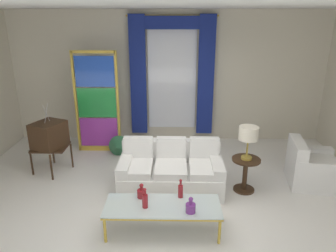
# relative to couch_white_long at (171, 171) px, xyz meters

# --- Properties ---
(ground_plane) EXTENTS (16.00, 16.00, 0.00)m
(ground_plane) POSITION_rel_couch_white_long_xyz_m (-0.08, -0.66, -0.30)
(ground_plane) COLOR white
(wall_rear) EXTENTS (8.00, 0.12, 3.00)m
(wall_rear) POSITION_rel_couch_white_long_xyz_m (-0.08, 2.40, 1.20)
(wall_rear) COLOR beige
(wall_rear) RESTS_ON ground
(ceiling_slab) EXTENTS (8.00, 7.60, 0.04)m
(ceiling_slab) POSITION_rel_couch_white_long_xyz_m (-0.08, 0.14, 2.72)
(ceiling_slab) COLOR white
(curtained_window) EXTENTS (2.00, 0.17, 2.70)m
(curtained_window) POSITION_rel_couch_white_long_xyz_m (-0.00, 2.24, 1.44)
(curtained_window) COLOR white
(curtained_window) RESTS_ON ground
(couch_white_long) EXTENTS (1.77, 0.94, 0.86)m
(couch_white_long) POSITION_rel_couch_white_long_xyz_m (0.00, 0.00, 0.00)
(couch_white_long) COLOR white
(couch_white_long) RESTS_ON ground
(coffee_table) EXTENTS (1.59, 0.60, 0.41)m
(coffee_table) POSITION_rel_couch_white_long_xyz_m (-0.10, -1.22, 0.07)
(coffee_table) COLOR silver
(coffee_table) RESTS_ON ground
(bottle_blue_decanter) EXTENTS (0.07, 0.07, 0.28)m
(bottle_blue_decanter) POSITION_rel_couch_white_long_xyz_m (0.15, -1.01, 0.22)
(bottle_blue_decanter) COLOR maroon
(bottle_blue_decanter) RESTS_ON coffee_table
(bottle_crystal_tall) EXTENTS (0.08, 0.08, 0.29)m
(bottle_crystal_tall) POSITION_rel_couch_white_long_xyz_m (-0.34, -1.28, 0.22)
(bottle_crystal_tall) COLOR maroon
(bottle_crystal_tall) RESTS_ON coffee_table
(bottle_amber_squat) EXTENTS (0.13, 0.13, 0.22)m
(bottle_amber_squat) POSITION_rel_couch_white_long_xyz_m (-0.41, -1.03, 0.18)
(bottle_amber_squat) COLOR maroon
(bottle_amber_squat) RESTS_ON coffee_table
(bottle_ruby_flask) EXTENTS (0.13, 0.13, 0.23)m
(bottle_ruby_flask) POSITION_rel_couch_white_long_xyz_m (0.27, -1.38, 0.18)
(bottle_ruby_flask) COLOR #753384
(bottle_ruby_flask) RESTS_ON coffee_table
(vintage_tv) EXTENTS (0.70, 0.74, 1.35)m
(vintage_tv) POSITION_rel_couch_white_long_xyz_m (-2.30, 0.56, 0.42)
(vintage_tv) COLOR #382314
(vintage_tv) RESTS_ON ground
(armchair_white) EXTENTS (0.93, 0.92, 0.80)m
(armchair_white) POSITION_rel_couch_white_long_xyz_m (2.47, 0.16, -0.02)
(armchair_white) COLOR white
(armchair_white) RESTS_ON ground
(stained_glass_divider) EXTENTS (0.95, 0.05, 2.20)m
(stained_glass_divider) POSITION_rel_couch_white_long_xyz_m (-1.60, 1.57, 0.75)
(stained_glass_divider) COLOR gold
(stained_glass_divider) RESTS_ON ground
(peacock_figurine) EXTENTS (0.44, 0.60, 0.50)m
(peacock_figurine) POSITION_rel_couch_white_long_xyz_m (-1.14, 1.25, -0.08)
(peacock_figurine) COLOR beige
(peacock_figurine) RESTS_ON ground
(round_side_table) EXTENTS (0.48, 0.48, 0.59)m
(round_side_table) POSITION_rel_couch_white_long_xyz_m (1.27, -0.10, 0.05)
(round_side_table) COLOR #382314
(round_side_table) RESTS_ON ground
(table_lamp_brass) EXTENTS (0.32, 0.32, 0.57)m
(table_lamp_brass) POSITION_rel_couch_white_long_xyz_m (1.27, -0.10, 0.72)
(table_lamp_brass) COLOR #B29338
(table_lamp_brass) RESTS_ON round_side_table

